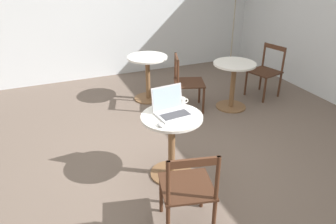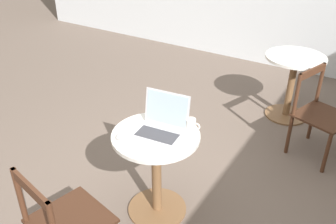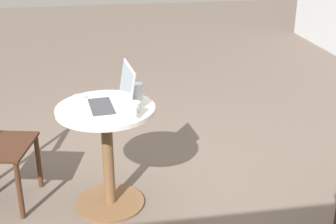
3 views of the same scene
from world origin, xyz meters
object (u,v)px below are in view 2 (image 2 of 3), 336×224
at_px(chair_mid_left, 319,114).
at_px(laptop, 161,126).
at_px(chair_near_front, 65,224).
at_px(drinking_glass, 161,111).
at_px(cafe_table_far, 293,76).
at_px(mug, 191,125).
at_px(mouse, 121,135).
at_px(cafe_table_near, 156,160).

height_order(chair_mid_left, laptop, laptop).
bearing_deg(chair_near_front, drinking_glass, 85.32).
height_order(cafe_table_far, chair_mid_left, chair_mid_left).
distance_m(chair_near_front, drinking_glass, 1.08).
distance_m(cafe_table_far, mug, 1.94).
relative_size(laptop, mug, 3.32).
relative_size(mug, drinking_glass, 1.00).
distance_m(cafe_table_far, drinking_glass, 1.95).
height_order(mug, drinking_glass, drinking_glass).
bearing_deg(laptop, mug, 36.23).
bearing_deg(mouse, laptop, 44.54).
xyz_separation_m(chair_near_front, chair_mid_left, (1.07, 2.27, 0.00)).
relative_size(cafe_table_near, chair_near_front, 0.86).
height_order(cafe_table_far, mug, mug).
bearing_deg(cafe_table_near, drinking_glass, 114.04).
height_order(mouse, drinking_glass, drinking_glass).
distance_m(cafe_table_far, mouse, 2.34).
xyz_separation_m(chair_near_front, drinking_glass, (0.08, 1.01, 0.36)).
relative_size(cafe_table_far, mug, 6.47).
xyz_separation_m(cafe_table_far, chair_near_front, (-0.64, -2.85, -0.07)).
xyz_separation_m(cafe_table_near, chair_near_front, (-0.18, -0.78, -0.07)).
height_order(laptop, mouse, laptop).
bearing_deg(mouse, cafe_table_near, 40.88).
xyz_separation_m(chair_near_front, mouse, (-0.00, 0.62, 0.32)).
height_order(cafe_table_near, laptop, laptop).
relative_size(chair_near_front, mouse, 8.61).
xyz_separation_m(chair_mid_left, laptop, (-0.86, -1.44, 0.36)).
bearing_deg(chair_mid_left, laptop, -120.90).
bearing_deg(mug, drinking_glass, 169.76).
bearing_deg(cafe_table_near, mug, 41.12).
distance_m(cafe_table_near, cafe_table_far, 2.12).
xyz_separation_m(mouse, drinking_glass, (0.09, 0.39, 0.04)).
xyz_separation_m(chair_mid_left, mouse, (-1.07, -1.64, 0.32)).
height_order(chair_near_front, mouse, chair_near_front).
bearing_deg(cafe_table_far, cafe_table_near, -102.47).
bearing_deg(laptop, cafe_table_far, 77.85).
height_order(cafe_table_near, mug, mug).
relative_size(chair_near_front, mug, 7.50).
xyz_separation_m(mug, drinking_glass, (-0.30, 0.05, 0.01)).
xyz_separation_m(cafe_table_near, mug, (0.20, 0.17, 0.29)).
bearing_deg(cafe_table_near, mouse, -139.12).
relative_size(cafe_table_near, mouse, 7.42).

